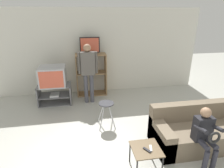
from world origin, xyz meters
TOP-DOWN VIEW (x-y plane):
  - wall_back at (0.00, 4.03)m, footprint 6.40×0.06m
  - tv_stand at (-1.39, 3.28)m, footprint 0.91×0.52m
  - television_main at (-1.39, 3.27)m, footprint 0.70×0.63m
  - media_shelf at (-0.31, 3.75)m, footprint 0.92×0.41m
  - television_flat at (-0.32, 3.76)m, footprint 0.58×0.20m
  - folding_stool at (-0.11, 1.89)m, footprint 0.38×0.40m
  - snack_table at (0.33, 0.50)m, footprint 0.46×0.46m
  - remote_control_black at (0.33, 0.45)m, footprint 0.11×0.14m
  - remote_control_white at (0.40, 0.48)m, footprint 0.07×0.15m
  - couch at (1.63, 0.97)m, footprint 1.91×0.81m
  - person_standing_adult at (-0.42, 3.19)m, footprint 0.53×0.20m
  - person_seated_child at (1.34, 0.51)m, footprint 0.33×0.43m

SIDE VIEW (x-z plane):
  - couch at x=1.63m, z-range -0.11..0.66m
  - tv_stand at x=-1.39m, z-range 0.00..0.55m
  - snack_table at x=0.33m, z-range 0.16..0.59m
  - remote_control_black at x=0.33m, z-range 0.43..0.45m
  - remote_control_white at x=0.40m, z-range 0.43..0.45m
  - folding_stool at x=-0.11m, z-range 0.18..0.76m
  - person_seated_child at x=1.34m, z-range 0.09..1.10m
  - media_shelf at x=-0.31m, z-range 0.01..1.31m
  - television_main at x=-1.39m, z-range 0.56..1.09m
  - person_standing_adult at x=-0.42m, z-range 0.18..1.87m
  - wall_back at x=0.00m, z-range 0.00..2.60m
  - television_flat at x=-0.32m, z-range 1.28..1.78m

